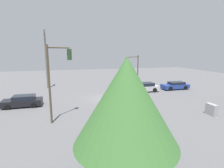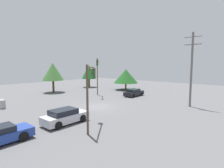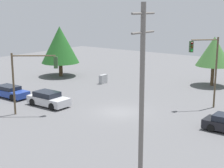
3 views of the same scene
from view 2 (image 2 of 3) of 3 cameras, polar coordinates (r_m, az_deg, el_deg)
ground_plane at (r=24.14m, az=-4.57°, el=-7.39°), size 80.00×80.00×0.00m
sedan_dark at (r=32.37m, az=7.13°, el=-2.80°), size 1.89×4.29×1.33m
sedan_silver at (r=17.83m, az=-15.10°, el=-10.15°), size 2.04×4.45×1.44m
traffic_signal_main at (r=15.64m, az=-7.06°, el=-0.14°), size 2.76×3.36×5.70m
traffic_signal_cross at (r=32.01m, az=-4.82°, el=4.32°), size 2.18×2.17×6.94m
utility_pole_tall at (r=25.80m, az=24.54°, el=4.79°), size 2.20×0.28×9.98m
electrical_cabinet at (r=27.24m, az=-32.29°, el=-5.55°), size 1.19×0.50×1.14m
tree_right at (r=45.37m, az=-7.54°, el=3.95°), size 3.71×3.71×5.77m
tree_left at (r=38.22m, az=-18.75°, el=3.83°), size 4.39×4.39×6.17m
tree_behind at (r=40.29m, az=4.53°, el=2.58°), size 5.56×5.56×4.74m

